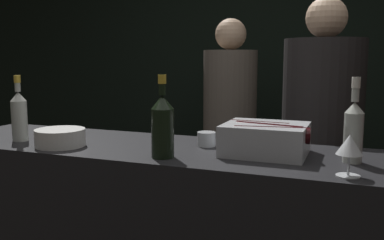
# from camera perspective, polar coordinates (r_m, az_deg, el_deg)

# --- Properties ---
(wall_back_chalkboard) EXTENTS (6.40, 0.06, 2.80)m
(wall_back_chalkboard) POSITION_cam_1_polar(r_m,az_deg,el_deg) (3.64, 11.10, 7.74)
(wall_back_chalkboard) COLOR black
(wall_back_chalkboard) RESTS_ON ground_plane
(ice_bin_with_bottles) EXTENTS (0.34, 0.28, 0.12)m
(ice_bin_with_bottles) POSITION_cam_1_polar(r_m,az_deg,el_deg) (1.72, 9.80, -2.30)
(ice_bin_with_bottles) COLOR #B7BABF
(ice_bin_with_bottles) RESTS_ON bar_counter
(bowl_white) EXTENTS (0.21, 0.21, 0.07)m
(bowl_white) POSITION_cam_1_polar(r_m,az_deg,el_deg) (1.94, -17.17, -2.19)
(bowl_white) COLOR white
(bowl_white) RESTS_ON bar_counter
(wine_glass) EXTENTS (0.09, 0.09, 0.14)m
(wine_glass) POSITION_cam_1_polar(r_m,az_deg,el_deg) (1.46, 20.27, -3.29)
(wine_glass) COLOR silver
(wine_glass) RESTS_ON bar_counter
(candle_votive) EXTENTS (0.08, 0.08, 0.06)m
(candle_votive) POSITION_cam_1_polar(r_m,az_deg,el_deg) (1.86, 1.94, -2.54)
(candle_votive) COLOR silver
(candle_votive) RESTS_ON bar_counter
(rose_wine_bottle) EXTENTS (0.07, 0.07, 0.30)m
(rose_wine_bottle) POSITION_cam_1_polar(r_m,az_deg,el_deg) (2.12, -22.05, 0.71)
(rose_wine_bottle) COLOR #B2B7AD
(rose_wine_bottle) RESTS_ON bar_counter
(champagne_bottle) EXTENTS (0.09, 0.09, 0.32)m
(champagne_bottle) POSITION_cam_1_polar(r_m,az_deg,el_deg) (1.63, -3.95, -0.60)
(champagne_bottle) COLOR black
(champagne_bottle) RESTS_ON bar_counter
(white_wine_bottle) EXTENTS (0.07, 0.07, 0.31)m
(white_wine_bottle) POSITION_cam_1_polar(r_m,az_deg,el_deg) (1.66, 20.74, -1.07)
(white_wine_bottle) COLOR #B2B7AD
(white_wine_bottle) RESTS_ON bar_counter
(person_in_hoodie) EXTENTS (0.36, 0.36, 1.69)m
(person_in_hoodie) POSITION_cam_1_polar(r_m,az_deg,el_deg) (2.97, 5.03, -1.20)
(person_in_hoodie) COLOR black
(person_in_hoodie) RESTS_ON ground_plane
(person_blond_tee) EXTENTS (0.42, 0.42, 1.73)m
(person_blond_tee) POSITION_cam_1_polar(r_m,az_deg,el_deg) (2.38, 16.79, -3.43)
(person_blond_tee) COLOR black
(person_blond_tee) RESTS_ON ground_plane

